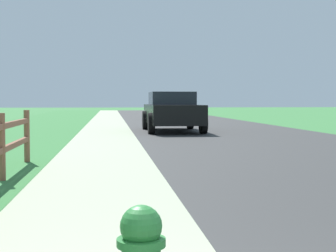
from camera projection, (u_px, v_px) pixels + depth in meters
The scene contains 5 objects.
ground_plane at pixel (126, 124), 26.29m from camera, with size 120.00×120.00×0.00m, color #38783C.
road_asphalt at pixel (188, 122), 28.66m from camera, with size 7.00×66.00×0.01m, color #363636.
curb_concrete at pixel (70, 122), 27.93m from camera, with size 6.00×66.00×0.01m, color #A6AF8F.
grass_verge at pixel (43, 122), 27.77m from camera, with size 5.00×66.00×0.00m, color #38783C.
parked_suv_black at pixel (172, 111), 19.65m from camera, with size 2.10×4.82×1.52m.
Camera 1 is at (-0.82, -1.33, 1.20)m, focal length 54.55 mm.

